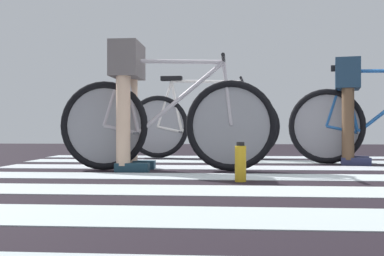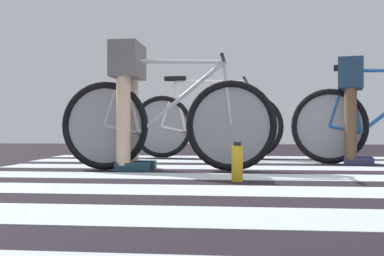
{
  "view_description": "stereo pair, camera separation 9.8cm",
  "coord_description": "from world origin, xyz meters",
  "px_view_note": "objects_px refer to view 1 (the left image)",
  "views": [
    {
      "loc": [
        -0.57,
        -3.51,
        0.35
      ],
      "look_at": [
        -0.86,
        0.23,
        0.36
      ],
      "focal_mm": 44.39,
      "sensor_mm": 36.0,
      "label": 1
    },
    {
      "loc": [
        -0.47,
        -3.51,
        0.35
      ],
      "look_at": [
        -0.86,
        0.23,
        0.36
      ],
      "focal_mm": 44.39,
      "sensor_mm": 36.0,
      "label": 2
    }
  ],
  "objects_px": {
    "cyclist_2_of_3": "(348,96)",
    "bicycle_3_of_3": "(202,124)",
    "bicycle_1_of_3": "(166,122)",
    "cyclist_1_of_3": "(128,88)",
    "water_bottle": "(240,163)",
    "bicycle_2_of_3": "(383,123)"
  },
  "relations": [
    {
      "from": "bicycle_1_of_3",
      "to": "cyclist_1_of_3",
      "type": "xyz_separation_m",
      "value": [
        -0.31,
        0.0,
        0.27
      ]
    },
    {
      "from": "cyclist_1_of_3",
      "to": "water_bottle",
      "type": "relative_size",
      "value": 4.08
    },
    {
      "from": "cyclist_2_of_3",
      "to": "water_bottle",
      "type": "distance_m",
      "value": 1.96
    },
    {
      "from": "bicycle_3_of_3",
      "to": "cyclist_1_of_3",
      "type": "bearing_deg",
      "value": -103.01
    },
    {
      "from": "cyclist_1_of_3",
      "to": "cyclist_2_of_3",
      "type": "height_order",
      "value": "cyclist_1_of_3"
    },
    {
      "from": "cyclist_2_of_3",
      "to": "bicycle_3_of_3",
      "type": "bearing_deg",
      "value": 163.36
    },
    {
      "from": "water_bottle",
      "to": "bicycle_2_of_3",
      "type": "bearing_deg",
      "value": 48.06
    },
    {
      "from": "cyclist_2_of_3",
      "to": "water_bottle",
      "type": "height_order",
      "value": "cyclist_2_of_3"
    },
    {
      "from": "bicycle_1_of_3",
      "to": "bicycle_2_of_3",
      "type": "height_order",
      "value": "same"
    },
    {
      "from": "bicycle_1_of_3",
      "to": "bicycle_2_of_3",
      "type": "bearing_deg",
      "value": 22.08
    },
    {
      "from": "cyclist_1_of_3",
      "to": "bicycle_2_of_3",
      "type": "relative_size",
      "value": 0.6
    },
    {
      "from": "bicycle_3_of_3",
      "to": "water_bottle",
      "type": "height_order",
      "value": "bicycle_3_of_3"
    },
    {
      "from": "bicycle_1_of_3",
      "to": "bicycle_3_of_3",
      "type": "height_order",
      "value": "same"
    },
    {
      "from": "cyclist_1_of_3",
      "to": "bicycle_1_of_3",
      "type": "bearing_deg",
      "value": 0.0
    },
    {
      "from": "cyclist_2_of_3",
      "to": "bicycle_3_of_3",
      "type": "distance_m",
      "value": 1.64
    },
    {
      "from": "bicycle_2_of_3",
      "to": "water_bottle",
      "type": "height_order",
      "value": "bicycle_2_of_3"
    },
    {
      "from": "cyclist_2_of_3",
      "to": "bicycle_3_of_3",
      "type": "height_order",
      "value": "cyclist_2_of_3"
    },
    {
      "from": "cyclist_2_of_3",
      "to": "bicycle_1_of_3",
      "type": "bearing_deg",
      "value": -141.02
    },
    {
      "from": "cyclist_2_of_3",
      "to": "cyclist_1_of_3",
      "type": "bearing_deg",
      "value": -144.94
    },
    {
      "from": "water_bottle",
      "to": "cyclist_2_of_3",
      "type": "bearing_deg",
      "value": 56.24
    },
    {
      "from": "bicycle_2_of_3",
      "to": "water_bottle",
      "type": "bearing_deg",
      "value": -120.04
    },
    {
      "from": "bicycle_2_of_3",
      "to": "bicycle_3_of_3",
      "type": "xyz_separation_m",
      "value": [
        -1.73,
        0.84,
        0.0
      ]
    }
  ]
}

